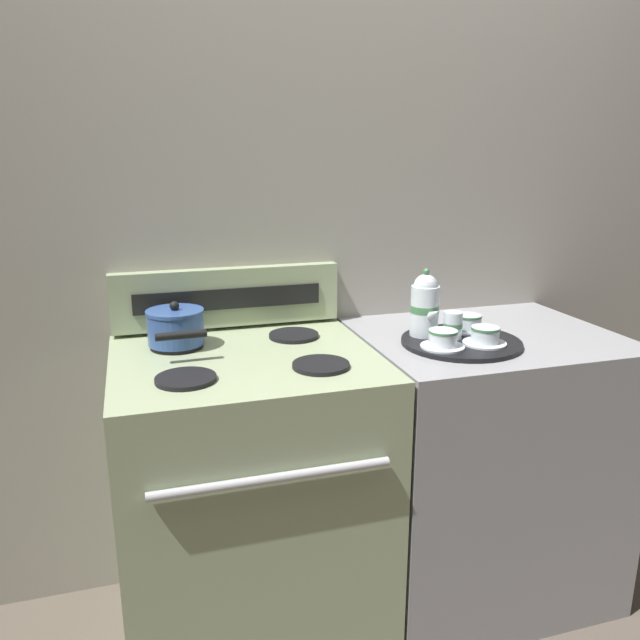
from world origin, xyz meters
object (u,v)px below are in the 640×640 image
(saucepan, at_px, (176,327))
(teacup_front, at_px, (443,339))
(stove, at_px, (250,498))
(serving_tray, at_px, (461,342))
(teacup_right, at_px, (468,323))
(teacup_left, at_px, (485,336))
(creamer_jug, at_px, (453,325))
(teapot, at_px, (425,305))

(saucepan, distance_m, teacup_front, 0.78)
(stove, distance_m, serving_tray, 0.79)
(teacup_front, bearing_deg, teacup_right, 40.27)
(stove, relative_size, saucepan, 3.68)
(serving_tray, xyz_separation_m, teacup_front, (-0.09, -0.05, 0.03))
(teacup_left, bearing_deg, creamer_jug, 127.46)
(stove, bearing_deg, teacup_left, -10.66)
(serving_tray, bearing_deg, teacup_left, -52.61)
(teapot, bearing_deg, teacup_front, -91.34)
(saucepan, distance_m, teapot, 0.75)
(teacup_right, bearing_deg, saucepan, 171.50)
(stove, bearing_deg, teacup_right, 0.80)
(serving_tray, distance_m, teacup_front, 0.11)
(saucepan, distance_m, serving_tray, 0.85)
(saucepan, xyz_separation_m, teacup_left, (0.87, -0.27, -0.02))
(stove, relative_size, teacup_right, 7.17)
(saucepan, relative_size, teacup_left, 1.95)
(teacup_left, xyz_separation_m, teacup_front, (-0.13, 0.01, 0.00))
(teapot, relative_size, creamer_jug, 2.54)
(saucepan, height_order, creamer_jug, saucepan)
(saucepan, relative_size, teapot, 1.19)
(stove, relative_size, teacup_front, 7.17)
(stove, bearing_deg, teacup_front, -12.55)
(teacup_left, bearing_deg, teapot, 134.28)
(teacup_left, relative_size, creamer_jug, 1.55)
(saucepan, height_order, teacup_right, saucepan)
(saucepan, bearing_deg, teacup_right, -8.50)
(stove, height_order, teacup_left, teacup_left)
(teapot, xyz_separation_m, teacup_right, (0.15, 0.01, -0.07))
(teacup_left, xyz_separation_m, teacup_right, (0.02, 0.14, 0.00))
(saucepan, relative_size, teacup_right, 1.95)
(stove, xyz_separation_m, teacup_left, (0.69, -0.13, 0.49))
(teacup_left, relative_size, teacup_front, 1.00)
(stove, bearing_deg, serving_tray, -6.35)
(creamer_jug, bearing_deg, saucepan, 166.63)
(teapot, distance_m, teacup_front, 0.15)
(teacup_left, relative_size, teacup_right, 1.00)
(stove, relative_size, serving_tray, 2.55)
(serving_tray, bearing_deg, teacup_front, -150.11)
(teacup_right, bearing_deg, serving_tray, -129.56)
(stove, xyz_separation_m, teapot, (0.56, 0.00, 0.56))
(teacup_left, xyz_separation_m, creamer_jug, (-0.06, 0.08, 0.02))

